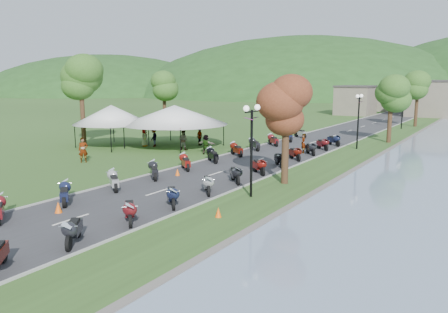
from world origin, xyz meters
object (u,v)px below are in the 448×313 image
Objects in this scene: pedestrian_b at (183,150)px; pedestrian_c at (154,146)px; vendor_tent_main at (175,126)px; pedestrian_a at (84,163)px.

pedestrian_b reaches higher than pedestrian_c.
vendor_tent_main is 2.81m from pedestrian_b.
vendor_tent_main is 3.66× the size of pedestrian_c.
pedestrian_c is at bearing -157.92° from vendor_tent_main.
pedestrian_c is (-1.97, -0.80, -2.00)m from vendor_tent_main.
pedestrian_b is 3.71m from pedestrian_c.
pedestrian_c is at bearing 41.53° from pedestrian_a.
pedestrian_b is at bearing 18.71° from pedestrian_a.
vendor_tent_main is 10.27m from pedestrian_a.
pedestrian_a reaches higher than pedestrian_c.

